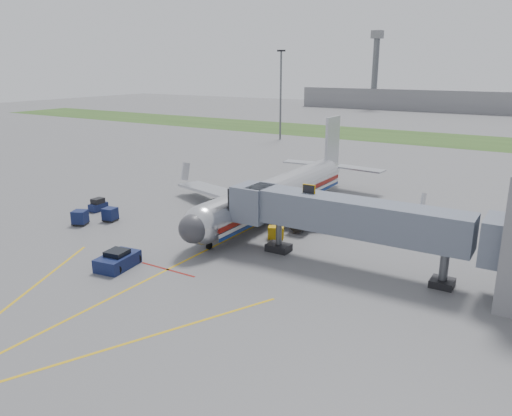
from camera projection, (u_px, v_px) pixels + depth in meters
The scene contains 16 objects.
ground at pixel (196, 255), 46.49m from camera, with size 400.00×400.00×0.00m, color #565659.
grass_strip at pixel (429, 139), 120.05m from camera, with size 300.00×25.00×0.01m, color #2D4C1E.
apron_markings at pixel (139, 284), 40.44m from camera, with size 21.52×50.00×0.01m.
airliner at pixel (277, 193), 58.22m from camera, with size 32.10×35.67×10.25m.
jet_bridge at pixel (349, 217), 42.84m from camera, with size 25.30×4.00×6.90m.
light_mast_left at pixel (281, 93), 115.90m from camera, with size 2.00×0.44×20.40m.
distant_terminal at pixel (454, 101), 189.39m from camera, with size 120.00×14.00×8.00m, color slate.
control_tower at pixel (375, 64), 196.79m from camera, with size 4.00×4.00×30.00m.
pushback_tug at pixel (118, 260), 43.49m from camera, with size 2.85×4.11×1.59m.
baggage_tug at pixel (98, 205), 60.52m from camera, with size 1.22×2.25×1.55m.
baggage_cart_a at pixel (206, 212), 57.31m from camera, with size 1.79×1.79×1.66m.
baggage_cart_b at pixel (80, 218), 55.15m from camera, with size 1.99×1.99×1.62m.
baggage_cart_c at pixel (110, 214), 56.48m from camera, with size 1.63×1.63×1.53m.
belt_loader at pixel (260, 207), 60.25m from camera, with size 2.46×5.03×2.37m.
ground_power_cart at pixel (276, 233), 50.84m from camera, with size 1.87×1.60×1.26m.
ramp_worker at pixel (236, 198), 62.71m from camera, with size 0.67×0.44×1.83m, color #83D318.
Camera 1 is at (27.61, -34.03, 17.08)m, focal length 35.00 mm.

